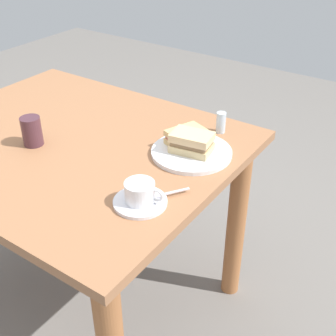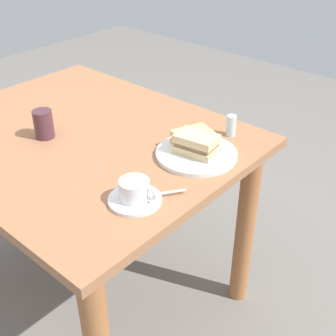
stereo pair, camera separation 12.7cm
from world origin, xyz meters
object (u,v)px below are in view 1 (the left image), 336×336
object	(u,v)px
dining_table	(73,174)
drinking_glass	(32,131)
sandwich_front	(192,142)
sandwich_back	(186,137)
salt_shaker	(221,122)
coffee_saucer	(140,202)
spoon	(167,193)
sandwich_plate	(192,152)
coffee_cup	(140,191)

from	to	relation	value
dining_table	drinking_glass	size ratio (longest dim) A/B	11.49
sandwich_front	sandwich_back	distance (m)	0.05
dining_table	sandwich_front	distance (m)	0.45
drinking_glass	salt_shaker	bearing A→B (deg)	42.26
sandwich_back	coffee_saucer	world-z (taller)	sandwich_back
dining_table	sandwich_front	xyz separation A→B (m)	(0.39, 0.14, 0.18)
spoon	sandwich_plate	bearing A→B (deg)	105.78
sandwich_front	coffee_saucer	size ratio (longest dim) A/B	0.94
sandwich_front	salt_shaker	bearing A→B (deg)	89.90
sandwich_back	coffee_cup	world-z (taller)	coffee_cup
sandwich_back	spoon	distance (m)	0.28
coffee_saucer	sandwich_front	bearing A→B (deg)	94.22
sandwich_plate	coffee_saucer	xyz separation A→B (m)	(0.02, -0.29, -0.00)
sandwich_back	coffee_saucer	distance (m)	0.33
sandwich_front	drinking_glass	size ratio (longest dim) A/B	1.43
sandwich_back	coffee_cup	size ratio (longest dim) A/B	1.34
sandwich_plate	sandwich_front	size ratio (longest dim) A/B	1.86
dining_table	sandwich_back	bearing A→B (deg)	26.50
dining_table	drinking_glass	world-z (taller)	drinking_glass
sandwich_plate	coffee_cup	distance (m)	0.30
dining_table	sandwich_front	bearing A→B (deg)	20.00
spoon	drinking_glass	world-z (taller)	drinking_glass
dining_table	coffee_cup	size ratio (longest dim) A/B	10.40
sandwich_back	salt_shaker	bearing A→B (deg)	75.14
dining_table	coffee_cup	distance (m)	0.47
sandwich_plate	sandwich_back	size ratio (longest dim) A/B	1.80
coffee_saucer	coffee_cup	xyz separation A→B (m)	(0.00, 0.00, 0.03)
coffee_saucer	salt_shaker	bearing A→B (deg)	92.54
sandwich_back	spoon	size ratio (longest dim) A/B	1.59
sandwich_plate	salt_shaker	size ratio (longest dim) A/B	3.50
dining_table	salt_shaker	world-z (taller)	salt_shaker
spoon	drinking_glass	size ratio (longest dim) A/B	0.93
sandwich_plate	spoon	xyz separation A→B (m)	(0.07, -0.23, 0.01)
dining_table	sandwich_back	size ratio (longest dim) A/B	7.77
dining_table	sandwich_plate	distance (m)	0.44
coffee_cup	salt_shaker	xyz separation A→B (m)	(-0.02, 0.48, -0.00)
sandwich_plate	drinking_glass	bearing A→B (deg)	-152.80
dining_table	sandwich_plate	xyz separation A→B (m)	(0.39, 0.15, 0.15)
drinking_glass	spoon	bearing A→B (deg)	0.36
sandwich_front	salt_shaker	size ratio (longest dim) A/B	1.88
drinking_glass	coffee_saucer	bearing A→B (deg)	-7.05
dining_table	salt_shaker	xyz separation A→B (m)	(0.39, 0.33, 0.18)
sandwich_front	drinking_glass	xyz separation A→B (m)	(-0.46, -0.23, 0.00)
sandwich_plate	drinking_glass	size ratio (longest dim) A/B	2.66
sandwich_plate	drinking_glass	world-z (taller)	drinking_glass
salt_shaker	drinking_glass	world-z (taller)	drinking_glass
coffee_cup	drinking_glass	size ratio (longest dim) A/B	1.11
coffee_saucer	drinking_glass	world-z (taller)	drinking_glass
dining_table	salt_shaker	distance (m)	0.54
coffee_saucer	salt_shaker	distance (m)	0.48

